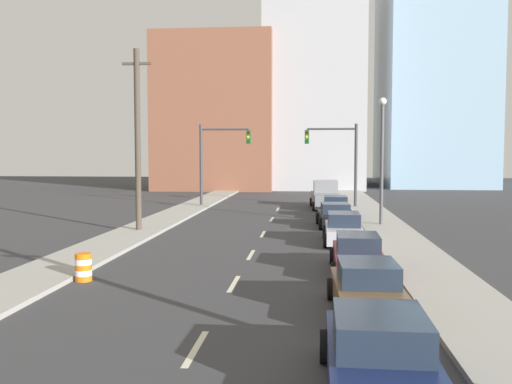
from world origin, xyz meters
The scene contains 23 objects.
sidewalk_left centered at (-6.89, 47.55, 0.08)m, with size 2.73×95.10×0.16m.
sidewalk_right centered at (6.89, 47.55, 0.08)m, with size 2.73×95.10×0.16m.
lane_stripe_at_9m centered at (0.00, 8.70, 0.00)m, with size 0.16×2.40×0.01m, color beige.
lane_stripe_at_15m centered at (0.00, 15.05, 0.00)m, with size 0.16×2.40×0.01m, color beige.
lane_stripe_at_21m centered at (0.00, 20.51, 0.00)m, with size 0.16×2.40×0.01m, color beige.
lane_stripe_at_27m centered at (0.00, 26.81, 0.00)m, with size 0.16×2.40×0.01m, color beige.
lane_stripe_at_34m centered at (0.00, 33.75, 0.00)m, with size 0.16×2.40×0.01m, color beige.
lane_stripe_at_41m centered at (0.00, 40.68, 0.00)m, with size 0.16×2.40×0.01m, color beige.
building_brick_left centered at (-8.86, 67.79, 9.15)m, with size 14.00×16.00×18.29m.
building_office_center centered at (2.87, 71.79, 13.25)m, with size 12.00×20.00×26.50m.
building_glass_right centered at (18.61, 75.79, 20.11)m, with size 13.00×20.00×40.23m.
traffic_signal_left centered at (-5.21, 42.06, 4.30)m, with size 4.17×0.35×6.69m.
traffic_signal_right centered at (4.99, 42.06, 4.30)m, with size 4.17×0.35×6.69m.
utility_pole_left_mid centered at (-6.88, 26.84, 5.12)m, with size 1.60×0.32×10.00m.
traffic_barrel centered at (-5.17, 14.97, 0.47)m, with size 0.56×0.56×0.95m.
street_lamp centered at (6.72, 30.57, 4.46)m, with size 0.44×0.44×7.61m.
sedan_navy centered at (3.80, 6.62, 0.69)m, with size 2.19×4.74×1.49m.
sedan_brown centered at (4.10, 11.92, 0.65)m, with size 2.11×4.46×1.42m.
sedan_maroon centered at (4.28, 17.35, 0.64)m, with size 2.05×4.76×1.40m.
sedan_silver centered at (4.15, 24.12, 0.68)m, with size 2.03×4.66×1.49m.
sedan_black centered at (4.00, 30.30, 0.65)m, with size 2.26×4.62×1.41m.
sedan_blue centered at (4.25, 35.51, 0.66)m, with size 2.08×4.47×1.45m.
pickup_truck_gray centered at (3.77, 41.93, 0.88)m, with size 2.62×6.39×2.18m.
Camera 1 is at (2.53, -3.60, 4.36)m, focal length 40.00 mm.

